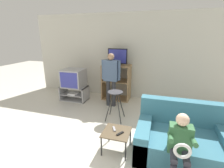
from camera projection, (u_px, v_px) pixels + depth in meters
The scene contains 12 objects.
wall_back at pixel (129, 57), 5.03m from camera, with size 6.40×0.06×2.60m.
tv_stand at pixel (74, 93), 5.04m from camera, with size 0.81×0.47×0.43m.
television_main at pixel (74, 78), 4.90m from camera, with size 0.63×0.58×0.54m.
media_shelf at pixel (116, 82), 5.03m from camera, with size 0.84×0.52×1.09m.
television_flat at pixel (117, 57), 4.79m from camera, with size 0.58×0.20×0.49m.
folding_stool at pixel (115, 97), 3.77m from camera, with size 0.41×0.39×0.70m.
snack_table at pixel (117, 134), 2.77m from camera, with size 0.46×0.46×0.37m.
remote_control_black at pixel (120, 134), 2.69m from camera, with size 0.04×0.14×0.02m, color black.
remote_control_white at pixel (114, 129), 2.82m from camera, with size 0.04×0.14×0.02m, color gray.
couch at pixel (182, 140), 2.70m from camera, with size 1.47×0.98×0.85m.
person_standing_adult at pixel (111, 75), 4.42m from camera, with size 0.53×0.20×1.49m.
person_seated_child at pixel (180, 144), 2.13m from camera, with size 0.33×0.43×0.98m.
Camera 1 is at (0.98, -1.31, 1.95)m, focal length 26.00 mm.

